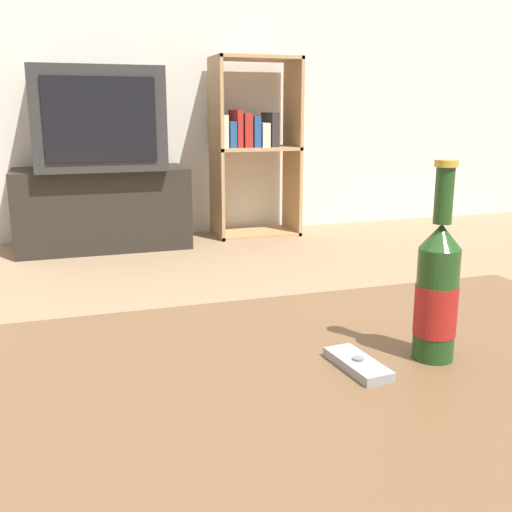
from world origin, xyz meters
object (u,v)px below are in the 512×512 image
(beer_bottle, at_px, (436,291))
(tv_stand, at_px, (102,208))
(bookshelf, at_px, (252,143))
(television, at_px, (97,119))
(cell_phone, at_px, (357,364))

(beer_bottle, bearing_deg, tv_stand, 96.02)
(tv_stand, bearing_deg, bookshelf, 4.69)
(tv_stand, distance_m, television, 0.49)
(tv_stand, distance_m, bookshelf, 0.98)
(bookshelf, height_order, beer_bottle, bookshelf)
(tv_stand, relative_size, beer_bottle, 3.21)
(tv_stand, xyz_separation_m, bookshelf, (0.92, 0.08, 0.35))
(bookshelf, xyz_separation_m, cell_phone, (-0.75, -2.81, -0.16))
(tv_stand, distance_m, cell_phone, 2.74)
(bookshelf, relative_size, beer_bottle, 3.65)
(tv_stand, bearing_deg, beer_bottle, -83.98)
(tv_stand, bearing_deg, cell_phone, -86.56)
(cell_phone, bearing_deg, tv_stand, 88.54)
(tv_stand, height_order, cell_phone, tv_stand)
(television, xyz_separation_m, beer_bottle, (0.29, -2.73, -0.21))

